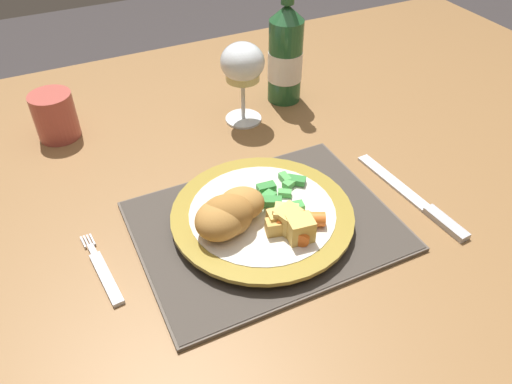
% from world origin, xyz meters
% --- Properties ---
extents(dining_table, '(1.55, 1.06, 0.74)m').
position_xyz_m(dining_table, '(0.00, 0.00, 0.67)').
color(dining_table, olive).
rests_on(dining_table, ground).
extents(placemat, '(0.34, 0.26, 0.01)m').
position_xyz_m(placemat, '(-0.05, -0.08, 0.74)').
color(placemat, brown).
rests_on(placemat, dining_table).
extents(dinner_plate, '(0.24, 0.24, 0.02)m').
position_xyz_m(dinner_plate, '(-0.05, -0.07, 0.76)').
color(dinner_plate, white).
rests_on(dinner_plate, placemat).
extents(breaded_croquettes, '(0.11, 0.09, 0.05)m').
position_xyz_m(breaded_croquettes, '(-0.10, -0.08, 0.79)').
color(breaded_croquettes, '#A87033').
rests_on(breaded_croquettes, dinner_plate).
extents(green_beans_pile, '(0.08, 0.08, 0.02)m').
position_xyz_m(green_beans_pile, '(-0.01, -0.05, 0.77)').
color(green_beans_pile, '#338438').
rests_on(green_beans_pile, dinner_plate).
extents(glazed_carrots, '(0.07, 0.07, 0.02)m').
position_xyz_m(glazed_carrots, '(-0.02, -0.12, 0.78)').
color(glazed_carrots, orange).
rests_on(glazed_carrots, dinner_plate).
extents(fork, '(0.03, 0.13, 0.01)m').
position_xyz_m(fork, '(-0.26, -0.06, 0.74)').
color(fork, silver).
rests_on(fork, dining_table).
extents(table_knife, '(0.03, 0.21, 0.01)m').
position_xyz_m(table_knife, '(0.17, -0.13, 0.74)').
color(table_knife, silver).
rests_on(table_knife, dining_table).
extents(wine_glass, '(0.07, 0.07, 0.14)m').
position_xyz_m(wine_glass, '(0.04, 0.18, 0.84)').
color(wine_glass, silver).
rests_on(wine_glass, dining_table).
extents(bottle, '(0.06, 0.06, 0.26)m').
position_xyz_m(bottle, '(0.14, 0.22, 0.83)').
color(bottle, '#23562D').
rests_on(bottle, dining_table).
extents(roast_potatoes, '(0.05, 0.06, 0.03)m').
position_xyz_m(roast_potatoes, '(-0.04, -0.12, 0.78)').
color(roast_potatoes, '#DBB256').
rests_on(roast_potatoes, dinner_plate).
extents(drinking_cup, '(0.07, 0.07, 0.08)m').
position_xyz_m(drinking_cup, '(-0.26, 0.27, 0.78)').
color(drinking_cup, '#B24C42').
rests_on(drinking_cup, dining_table).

